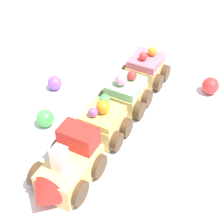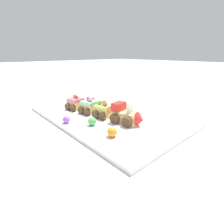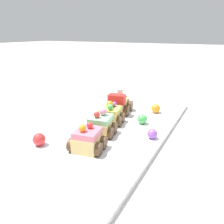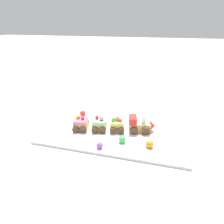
% 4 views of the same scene
% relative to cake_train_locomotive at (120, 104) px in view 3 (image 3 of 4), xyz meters
% --- Properties ---
extents(ground_plane, '(10.00, 10.00, 0.00)m').
position_rel_cake_train_locomotive_xyz_m(ground_plane, '(-0.12, 0.00, -0.04)').
color(ground_plane, beige).
extents(display_board, '(0.60, 0.37, 0.01)m').
position_rel_cake_train_locomotive_xyz_m(display_board, '(-0.12, 0.00, -0.03)').
color(display_board, white).
rests_on(display_board, ground_plane).
extents(cake_train_locomotive, '(0.12, 0.09, 0.07)m').
position_rel_cake_train_locomotive_xyz_m(cake_train_locomotive, '(0.00, 0.00, 0.00)').
color(cake_train_locomotive, '#E5C675').
rests_on(cake_train_locomotive, display_board).
extents(cake_car_lemon, '(0.07, 0.08, 0.07)m').
position_rel_cake_train_locomotive_xyz_m(cake_car_lemon, '(-0.10, -0.02, -0.00)').
color(cake_car_lemon, '#E5C675').
rests_on(cake_car_lemon, display_board).
extents(cake_car_mint, '(0.07, 0.08, 0.07)m').
position_rel_cake_train_locomotive_xyz_m(cake_car_mint, '(-0.18, -0.03, -0.00)').
color(cake_car_mint, '#E5C675').
rests_on(cake_car_mint, display_board).
extents(cake_car_strawberry, '(0.07, 0.08, 0.06)m').
position_rel_cake_train_locomotive_xyz_m(cake_car_strawberry, '(-0.26, -0.05, -0.00)').
color(cake_car_strawberry, '#E5C675').
rests_on(cake_car_strawberry, display_board).
extents(gumball_red, '(0.03, 0.03, 0.03)m').
position_rel_cake_train_locomotive_xyz_m(gumball_red, '(-0.29, 0.06, -0.01)').
color(gumball_red, red).
rests_on(gumball_red, display_board).
extents(gumball_orange, '(0.03, 0.03, 0.03)m').
position_rel_cake_train_locomotive_xyz_m(gumball_orange, '(0.04, -0.11, -0.01)').
color(gumball_orange, orange).
rests_on(gumball_orange, display_board).
extents(gumball_purple, '(0.03, 0.03, 0.03)m').
position_rel_cake_train_locomotive_xyz_m(gumball_purple, '(-0.14, -0.16, -0.01)').
color(gumball_purple, '#9956C6').
rests_on(gumball_purple, display_board).
extents(gumball_green, '(0.03, 0.03, 0.03)m').
position_rel_cake_train_locomotive_xyz_m(gumball_green, '(-0.06, -0.10, -0.01)').
color(gumball_green, '#4CBC56').
rests_on(gumball_green, display_board).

